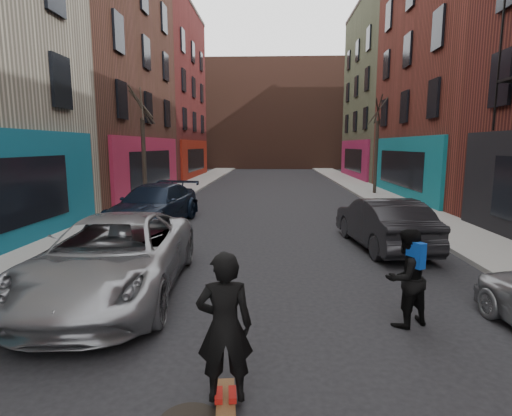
# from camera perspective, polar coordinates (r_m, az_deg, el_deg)

# --- Properties ---
(sidewalk_left) EXTENTS (2.50, 84.00, 0.13)m
(sidewalk_left) POSITION_cam_1_polar(r_m,az_deg,el_deg) (31.55, -8.88, 3.44)
(sidewalk_left) COLOR gray
(sidewalk_left) RESTS_ON ground
(sidewalk_right) EXTENTS (2.50, 84.00, 0.13)m
(sidewalk_right) POSITION_cam_1_polar(r_m,az_deg,el_deg) (31.58, 14.00, 3.28)
(sidewalk_right) COLOR gray
(sidewalk_right) RESTS_ON ground
(building_far) EXTENTS (40.00, 10.00, 14.00)m
(building_far) POSITION_cam_1_polar(r_m,az_deg,el_deg) (56.93, 2.56, 12.93)
(building_far) COLOR #47281E
(building_far) RESTS_ON ground
(tree_left_far) EXTENTS (2.00, 2.00, 6.50)m
(tree_left_far) POSITION_cam_1_polar(r_m,az_deg,el_deg) (19.77, -15.83, 9.62)
(tree_left_far) COLOR black
(tree_left_far) RESTS_ON sidewalk_left
(tree_right_far) EXTENTS (2.00, 2.00, 6.80)m
(tree_right_far) POSITION_cam_1_polar(r_m,az_deg,el_deg) (25.58, 16.89, 9.68)
(tree_right_far) COLOR black
(tree_right_far) RESTS_ON sidewalk_right
(parked_left_far) EXTENTS (3.07, 5.91, 1.59)m
(parked_left_far) POSITION_cam_1_polar(r_m,az_deg,el_deg) (8.69, -19.62, -6.51)
(parked_left_far) COLOR gray
(parked_left_far) RESTS_ON ground
(parked_left_end) EXTENTS (2.89, 5.61, 1.56)m
(parked_left_end) POSITION_cam_1_polar(r_m,az_deg,el_deg) (15.67, -14.35, 0.39)
(parked_left_end) COLOR black
(parked_left_end) RESTS_ON ground
(parked_right_end) EXTENTS (2.11, 4.71, 1.50)m
(parked_right_end) POSITION_cam_1_polar(r_m,az_deg,el_deg) (12.47, 17.67, -2.03)
(parked_right_end) COLOR black
(parked_right_end) RESTS_ON ground
(skateboard) EXTENTS (0.32, 0.82, 0.10)m
(skateboard) POSITION_cam_1_polar(r_m,az_deg,el_deg) (5.22, -4.35, -25.89)
(skateboard) COLOR brown
(skateboard) RESTS_ON ground
(skateboarder) EXTENTS (0.69, 0.50, 1.77)m
(skateboarder) POSITION_cam_1_polar(r_m,az_deg,el_deg) (4.75, -4.49, -16.57)
(skateboarder) COLOR black
(skateboarder) RESTS_ON skateboard
(pedestrian) EXTENTS (1.01, 0.93, 1.67)m
(pedestrian) POSITION_cam_1_polar(r_m,az_deg,el_deg) (7.23, 20.65, -9.25)
(pedestrian) COLOR black
(pedestrian) RESTS_ON ground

